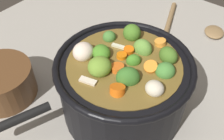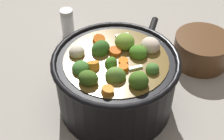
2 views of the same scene
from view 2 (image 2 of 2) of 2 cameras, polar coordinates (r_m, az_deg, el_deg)
The scene contains 4 objects.
ground_plane at distance 0.75m, azimuth 0.61°, elevation -6.05°, with size 1.10×1.10×0.00m, color #9E998E.
cooking_pot at distance 0.70m, azimuth 0.66°, elevation -1.94°, with size 0.27×0.27×0.17m.
salt_shaker at distance 0.94m, azimuth -8.00°, elevation 8.33°, with size 0.04×0.04×0.09m.
small_saucepan at distance 0.87m, azimuth 15.52°, elevation 3.63°, with size 0.19×0.23×0.08m.
Camera 2 is at (0.49, -0.05, 0.57)m, focal length 50.96 mm.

